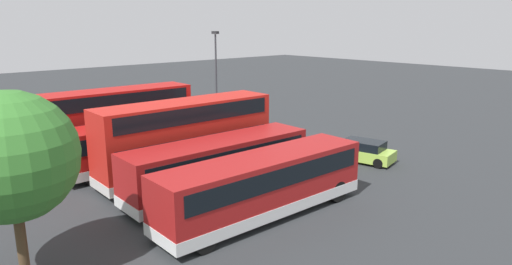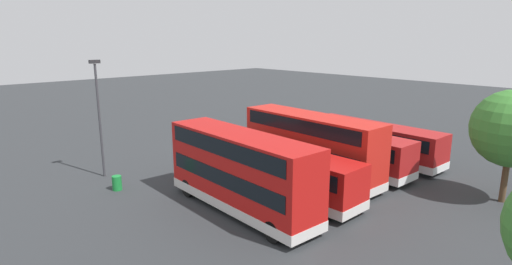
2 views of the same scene
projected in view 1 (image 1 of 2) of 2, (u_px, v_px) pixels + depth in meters
name	position (u px, v px, depth m)	size (l,w,h in m)	color
ground_plane	(308.00, 144.00, 34.51)	(140.00, 140.00, 0.00)	#2D3033
bus_single_deck_near_end	(263.00, 184.00, 21.16)	(2.89, 11.13, 2.95)	#A51919
bus_single_deck_second	(219.00, 164.00, 24.06)	(2.90, 10.76, 2.95)	#A51919
bus_double_decker_third	(186.00, 137.00, 26.57)	(2.91, 10.89, 4.55)	red
bus_single_deck_fourth	(153.00, 140.00, 29.17)	(2.72, 12.00, 2.95)	#B71411
bus_double_decker_fifth	(116.00, 120.00, 31.10)	(2.97, 10.73, 4.55)	#B71411
car_hatchback_silver	(361.00, 151.00, 29.95)	(4.58, 2.64, 1.43)	#A5D14C
lamp_post_tall	(216.00, 71.00, 40.24)	(0.70, 0.30, 8.23)	#38383D
waste_bin_yellow	(184.00, 123.00, 39.49)	(0.60, 0.60, 0.95)	#197F33
tree_midleft	(10.00, 157.00, 15.31)	(4.55, 4.55, 6.81)	#4C3823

